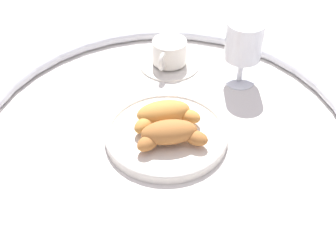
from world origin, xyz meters
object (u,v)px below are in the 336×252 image
at_px(pastry_plate, 168,134).
at_px(juice_glass_left, 244,43).
at_px(croissant_large, 165,114).
at_px(croissant_small, 171,134).
at_px(coffee_cup_near, 169,55).

bearing_deg(pastry_plate, juice_glass_left, -141.91).
distance_m(croissant_large, croissant_small, 0.05).
xyz_separation_m(croissant_large, coffee_cup_near, (-0.05, -0.21, -0.01)).
height_order(pastry_plate, coffee_cup_near, coffee_cup_near).
xyz_separation_m(croissant_small, juice_glass_left, (-0.19, -0.18, 0.06)).
xyz_separation_m(croissant_large, croissant_small, (0.00, 0.05, 0.00)).
bearing_deg(juice_glass_left, croissant_small, 43.48).
xyz_separation_m(coffee_cup_near, juice_glass_left, (-0.14, 0.09, 0.07)).
distance_m(croissant_small, juice_glass_left, 0.26).
distance_m(pastry_plate, juice_glass_left, 0.25).
bearing_deg(croissant_small, juice_glass_left, -136.52).
distance_m(croissant_small, coffee_cup_near, 0.27).
bearing_deg(coffee_cup_near, pastry_plate, 78.01).
bearing_deg(croissant_small, coffee_cup_near, -100.68).
bearing_deg(pastry_plate, coffee_cup_near, -101.99).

